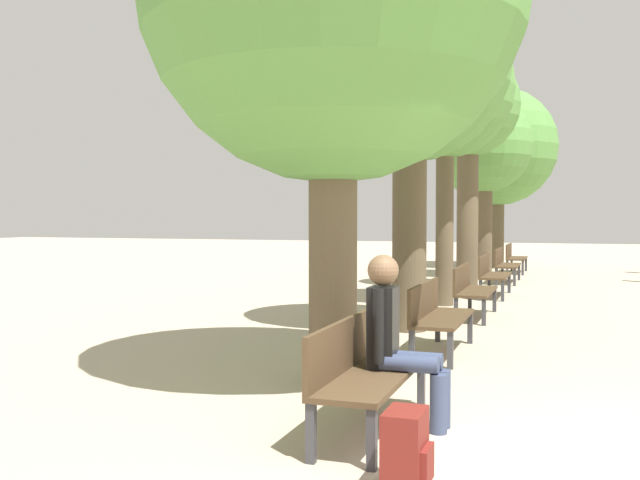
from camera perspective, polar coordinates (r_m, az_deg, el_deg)
bench_row_0 at (r=5.37m, az=3.34°, el=-10.03°), size 0.49×1.68×0.82m
bench_row_1 at (r=8.38m, az=9.24°, el=-5.73°), size 0.49×1.68×0.82m
bench_row_2 at (r=11.46m, az=11.96°, el=-3.70°), size 0.49×1.68×0.82m
bench_row_3 at (r=14.56m, az=13.52°, el=-2.53°), size 0.49×1.68×0.82m
bench_row_4 at (r=17.67m, az=14.53°, el=-1.77°), size 0.49×1.68×0.82m
bench_row_5 at (r=20.79m, az=15.24°, el=-1.24°), size 0.49×1.68×0.82m
tree_row_1 at (r=10.16m, az=7.22°, el=13.66°), size 2.78×2.78×5.12m
tree_row_2 at (r=13.07m, az=10.00°, el=11.56°), size 2.42×2.42×5.05m
tree_row_3 at (r=16.06m, az=11.77°, el=10.01°), size 2.23×2.23×5.13m
tree_row_4 at (r=19.06m, az=12.98°, el=7.24°), size 2.49×2.49×4.70m
tree_row_5 at (r=22.73m, az=14.00°, el=7.19°), size 3.62×3.62×5.55m
person_seated at (r=5.45m, az=6.25°, el=-7.66°), size 0.62×0.35×1.30m
backpack at (r=4.33m, az=6.91°, el=-16.41°), size 0.26×0.33×0.47m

